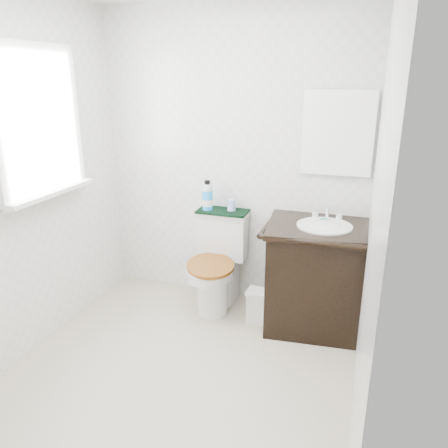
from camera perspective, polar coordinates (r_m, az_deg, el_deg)
The scene contains 14 objects.
floor at distance 3.03m, azimuth -6.09°, elevation -18.88°, with size 2.40×2.40×0.00m, color #B1A98F.
wall_back at distance 3.59m, azimuth 1.15°, elevation 8.31°, with size 2.40×2.40×0.00m, color silver.
wall_front at distance 1.56m, azimuth -26.06°, elevation -7.58°, with size 2.40×2.40×0.00m, color silver.
wall_left at distance 3.12m, azimuth -25.75°, elevation 4.89°, with size 2.40×2.40×0.00m, color silver.
wall_right at distance 2.27m, azimuth 19.04°, elevation 1.19°, with size 2.40×2.40×0.00m, color silver.
window at distance 3.23m, azimuth -23.17°, elevation 11.98°, with size 0.02×0.70×0.90m, color white.
mirror at distance 3.38m, azimuth 14.63°, elevation 11.38°, with size 0.50×0.02×0.60m, color silver.
toilet at distance 3.65m, azimuth -0.77°, elevation -5.60°, with size 0.48×0.67×0.78m.
vanity at distance 3.40m, azimuth 12.08°, elevation -6.32°, with size 0.81×0.71×0.92m.
trash_bin at distance 3.50m, azimuth 4.54°, elevation -10.58°, with size 0.19×0.15×0.27m.
towel at distance 3.60m, azimuth -0.17°, elevation 1.68°, with size 0.42×0.22×0.02m, color black.
mouthwash_bottle at distance 3.59m, azimuth -2.18°, elevation 3.65°, with size 0.09×0.09×0.25m.
cup at distance 3.58m, azimuth 0.99°, elevation 2.48°, with size 0.07×0.07×0.09m, color #82A4D5.
soap_bar at distance 3.36m, azimuth 12.85°, elevation 0.64°, with size 0.07×0.05×0.02m, color #187469.
Camera 1 is at (1.04, -2.18, 1.84)m, focal length 35.00 mm.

